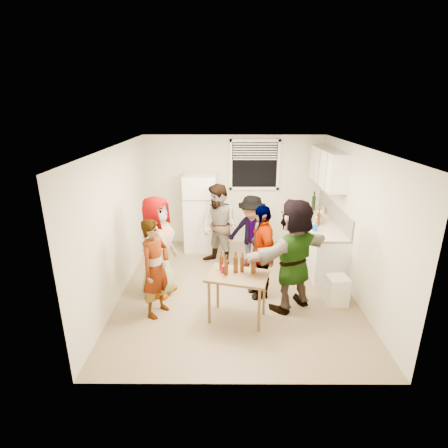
{
  "coord_description": "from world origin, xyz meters",
  "views": [
    {
      "loc": [
        -0.2,
        -5.54,
        3.15
      ],
      "look_at": [
        -0.22,
        0.23,
        1.15
      ],
      "focal_mm": 28.0,
      "sensor_mm": 36.0,
      "label": 1
    }
  ],
  "objects_px": {
    "blue_cup": "(315,231)",
    "serving_table": "(237,318)",
    "guest_stripe": "(159,313)",
    "red_cup": "(224,272)",
    "guest_orange": "(290,306)",
    "trash_bin": "(337,290)",
    "beer_bottle_table": "(236,272)",
    "beer_bottle_counter": "(318,226)",
    "guest_back_right": "(250,268)",
    "refrigerator": "(201,212)",
    "kettle": "(318,223)",
    "wine_bottle": "(313,210)",
    "guest_grey": "(161,292)",
    "guest_black": "(260,294)",
    "guest_back_left": "(219,265)"
  },
  "relations": [
    {
      "from": "trash_bin",
      "to": "blue_cup",
      "type": "bearing_deg",
      "value": 99.23
    },
    {
      "from": "refrigerator",
      "to": "red_cup",
      "type": "xyz_separation_m",
      "value": [
        0.53,
        -2.7,
        -0.1
      ]
    },
    {
      "from": "refrigerator",
      "to": "guest_black",
      "type": "distance_m",
      "value": 2.52
    },
    {
      "from": "kettle",
      "to": "guest_stripe",
      "type": "distance_m",
      "value": 3.53
    },
    {
      "from": "red_cup",
      "to": "guest_orange",
      "type": "bearing_deg",
      "value": 12.84
    },
    {
      "from": "wine_bottle",
      "to": "serving_table",
      "type": "xyz_separation_m",
      "value": [
        -1.77,
        -2.8,
        -0.9
      ]
    },
    {
      "from": "serving_table",
      "to": "red_cup",
      "type": "bearing_deg",
      "value": 156.25
    },
    {
      "from": "beer_bottle_counter",
      "to": "beer_bottle_table",
      "type": "xyz_separation_m",
      "value": [
        -1.64,
        -1.68,
        -0.15
      ]
    },
    {
      "from": "serving_table",
      "to": "guest_orange",
      "type": "height_order",
      "value": "serving_table"
    },
    {
      "from": "beer_bottle_table",
      "to": "guest_orange",
      "type": "xyz_separation_m",
      "value": [
        0.91,
        0.25,
        -0.75
      ]
    },
    {
      "from": "trash_bin",
      "to": "guest_grey",
      "type": "xyz_separation_m",
      "value": [
        -2.97,
        0.34,
        -0.25
      ]
    },
    {
      "from": "serving_table",
      "to": "red_cup",
      "type": "relative_size",
      "value": 8.3
    },
    {
      "from": "blue_cup",
      "to": "guest_stripe",
      "type": "bearing_deg",
      "value": -154.02
    },
    {
      "from": "wine_bottle",
      "to": "kettle",
      "type": "bearing_deg",
      "value": -96.63
    },
    {
      "from": "beer_bottle_counter",
      "to": "beer_bottle_table",
      "type": "bearing_deg",
      "value": -134.35
    },
    {
      "from": "kettle",
      "to": "guest_orange",
      "type": "height_order",
      "value": "kettle"
    },
    {
      "from": "red_cup",
      "to": "guest_stripe",
      "type": "relative_size",
      "value": 0.07
    },
    {
      "from": "guest_grey",
      "to": "guest_back_right",
      "type": "relative_size",
      "value": 1.16
    },
    {
      "from": "kettle",
      "to": "serving_table",
      "type": "height_order",
      "value": "kettle"
    },
    {
      "from": "wine_bottle",
      "to": "trash_bin",
      "type": "xyz_separation_m",
      "value": [
        -0.11,
        -2.36,
        -0.65
      ]
    },
    {
      "from": "guest_black",
      "to": "guest_orange",
      "type": "distance_m",
      "value": 0.6
    },
    {
      "from": "kettle",
      "to": "trash_bin",
      "type": "bearing_deg",
      "value": -68.9
    },
    {
      "from": "wine_bottle",
      "to": "guest_back_right",
      "type": "height_order",
      "value": "wine_bottle"
    },
    {
      "from": "guest_stripe",
      "to": "beer_bottle_table",
      "type": "bearing_deg",
      "value": -65.76
    },
    {
      "from": "kettle",
      "to": "guest_back_right",
      "type": "distance_m",
      "value": 1.62
    },
    {
      "from": "red_cup",
      "to": "wine_bottle",
      "type": "bearing_deg",
      "value": 54.05
    },
    {
      "from": "refrigerator",
      "to": "guest_black",
      "type": "xyz_separation_m",
      "value": [
        1.16,
        -2.07,
        -0.85
      ]
    },
    {
      "from": "blue_cup",
      "to": "trash_bin",
      "type": "bearing_deg",
      "value": -80.77
    },
    {
      "from": "beer_bottle_counter",
      "to": "beer_bottle_table",
      "type": "relative_size",
      "value": 1.01
    },
    {
      "from": "kettle",
      "to": "guest_black",
      "type": "distance_m",
      "value": 1.96
    },
    {
      "from": "serving_table",
      "to": "wine_bottle",
      "type": "bearing_deg",
      "value": 57.81
    },
    {
      "from": "blue_cup",
      "to": "guest_back_right",
      "type": "bearing_deg",
      "value": 166.18
    },
    {
      "from": "blue_cup",
      "to": "guest_stripe",
      "type": "relative_size",
      "value": 0.08
    },
    {
      "from": "blue_cup",
      "to": "serving_table",
      "type": "height_order",
      "value": "blue_cup"
    },
    {
      "from": "beer_bottle_counter",
      "to": "guest_back_right",
      "type": "relative_size",
      "value": 0.17
    },
    {
      "from": "guest_grey",
      "to": "guest_orange",
      "type": "bearing_deg",
      "value": -79.42
    },
    {
      "from": "serving_table",
      "to": "beer_bottle_counter",
      "type": "bearing_deg",
      "value": 47.56
    },
    {
      "from": "refrigerator",
      "to": "guest_stripe",
      "type": "bearing_deg",
      "value": -100.82
    },
    {
      "from": "guest_back_right",
      "to": "guest_orange",
      "type": "distance_m",
      "value": 1.53
    },
    {
      "from": "serving_table",
      "to": "beer_bottle_table",
      "type": "xyz_separation_m",
      "value": [
        -0.03,
        0.09,
        0.75
      ]
    },
    {
      "from": "refrigerator",
      "to": "guest_orange",
      "type": "bearing_deg",
      "value": -56.64
    },
    {
      "from": "guest_stripe",
      "to": "serving_table",
      "type": "bearing_deg",
      "value": -69.67
    },
    {
      "from": "beer_bottle_table",
      "to": "guest_grey",
      "type": "xyz_separation_m",
      "value": [
        -1.3,
        0.7,
        -0.75
      ]
    },
    {
      "from": "guest_grey",
      "to": "guest_stripe",
      "type": "xyz_separation_m",
      "value": [
        0.08,
        -0.64,
        0.0
      ]
    },
    {
      "from": "trash_bin",
      "to": "guest_back_left",
      "type": "relative_size",
      "value": 0.28
    },
    {
      "from": "red_cup",
      "to": "guest_orange",
      "type": "relative_size",
      "value": 0.06
    },
    {
      "from": "serving_table",
      "to": "guest_stripe",
      "type": "bearing_deg",
      "value": 173.3
    },
    {
      "from": "kettle",
      "to": "guest_orange",
      "type": "distance_m",
      "value": 2.0
    },
    {
      "from": "red_cup",
      "to": "guest_back_left",
      "type": "bearing_deg",
      "value": 93.2
    },
    {
      "from": "refrigerator",
      "to": "guest_orange",
      "type": "relative_size",
      "value": 0.93
    }
  ]
}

